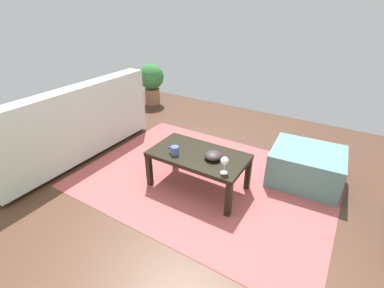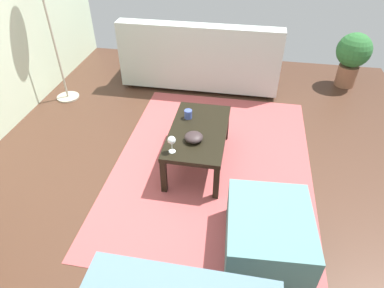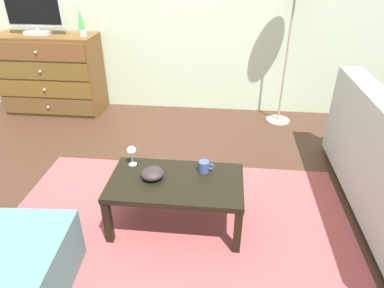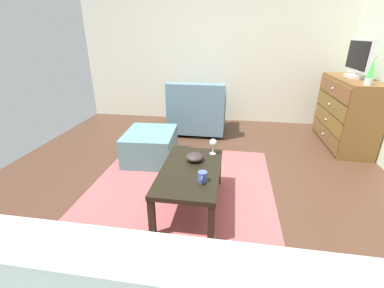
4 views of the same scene
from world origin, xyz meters
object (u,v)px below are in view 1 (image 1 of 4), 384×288
Objects in this scene: coffee_table at (198,158)px; couch_large at (67,129)px; mug at (175,150)px; potted_plant at (151,80)px; wine_glass at (224,161)px; ottoman at (306,166)px; bowl_decorative at (213,156)px.

couch_large reaches higher than coffee_table.
mug is 0.16× the size of potted_plant.
wine_glass is at bearing 154.46° from coffee_table.
ottoman is at bearing -160.88° from couch_large.
mug is 1.38m from ottoman.
mug is 0.06× the size of couch_large.
bowl_decorative is at bearing -39.86° from wine_glass.
wine_glass reaches higher than mug.
potted_plant reaches higher than ottoman.
wine_glass is 2.99m from potted_plant.
mug is at bearing 18.07° from bowl_decorative.
couch_large is at bearing 6.77° from bowl_decorative.
ottoman is (-0.91, -0.67, -0.16)m from coffee_table.
bowl_decorative reaches higher than coffee_table.
mug reaches higher than ottoman.
coffee_table is at bearing 36.33° from ottoman.
mug is at bearing -4.06° from wine_glass.
ottoman is (-2.60, -0.90, -0.15)m from couch_large.
bowl_decorative is (-0.36, -0.12, -0.01)m from mug.
bowl_decorative is 1.88m from couch_large.
potted_plant is (2.87, -1.05, 0.25)m from ottoman.
couch_large is (1.86, 0.22, -0.09)m from bowl_decorative.
bowl_decorative is at bearing 175.24° from coffee_table.
potted_plant is at bearing -82.19° from couch_large.
couch_large is 2.76m from ottoman.
mug is at bearing 133.81° from potted_plant.
wine_glass is 1.38× the size of mug.
potted_plant is at bearing -39.19° from wine_glass.
wine_glass reaches higher than coffee_table.
potted_plant is at bearing -41.21° from coffee_table.
coffee_table is 1.14m from ottoman.
potted_plant is (2.13, -1.73, 0.01)m from bowl_decorative.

